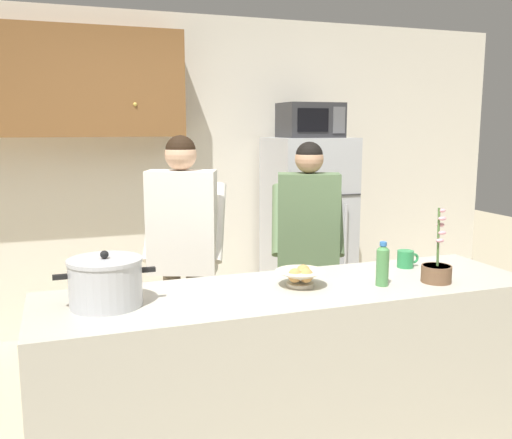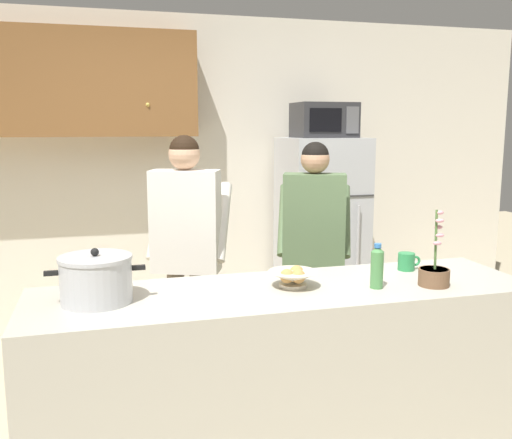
{
  "view_description": "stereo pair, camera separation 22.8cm",
  "coord_description": "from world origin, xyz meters",
  "px_view_note": "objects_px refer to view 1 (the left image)",
  "views": [
    {
      "loc": [
        -1.05,
        -2.43,
        1.7
      ],
      "look_at": [
        0.0,
        0.55,
        1.17
      ],
      "focal_mm": 39.46,
      "sensor_mm": 36.0,
      "label": 1
    },
    {
      "loc": [
        -0.83,
        -2.5,
        1.7
      ],
      "look_at": [
        0.0,
        0.55,
        1.17
      ],
      "focal_mm": 39.46,
      "sensor_mm": 36.0,
      "label": 2
    }
  ],
  "objects_px": {
    "cooking_pot": "(106,282)",
    "bottle_near_edge": "(383,264)",
    "person_by_sink": "(308,233)",
    "bread_bowl": "(300,277)",
    "refrigerator": "(307,233)",
    "person_near_pot": "(183,236)",
    "coffee_mug": "(406,259)",
    "microwave": "(310,120)",
    "potted_orchid": "(437,270)"
  },
  "relations": [
    {
      "from": "cooking_pot",
      "to": "bottle_near_edge",
      "type": "height_order",
      "value": "cooking_pot"
    },
    {
      "from": "bread_bowl",
      "to": "bottle_near_edge",
      "type": "xyz_separation_m",
      "value": [
        0.39,
        -0.12,
        0.06
      ]
    },
    {
      "from": "refrigerator",
      "to": "person_near_pot",
      "type": "xyz_separation_m",
      "value": [
        -1.27,
        -0.92,
        0.22
      ]
    },
    {
      "from": "refrigerator",
      "to": "potted_orchid",
      "type": "distance_m",
      "value": 2.02
    },
    {
      "from": "person_near_pot",
      "to": "bottle_near_edge",
      "type": "height_order",
      "value": "person_near_pot"
    },
    {
      "from": "person_near_pot",
      "to": "bread_bowl",
      "type": "distance_m",
      "value": 1.0
    },
    {
      "from": "person_near_pot",
      "to": "cooking_pot",
      "type": "xyz_separation_m",
      "value": [
        -0.54,
        -0.91,
        0.0
      ]
    },
    {
      "from": "person_by_sink",
      "to": "cooking_pot",
      "type": "xyz_separation_m",
      "value": [
        -1.38,
        -0.91,
        0.04
      ]
    },
    {
      "from": "refrigerator",
      "to": "cooking_pot",
      "type": "xyz_separation_m",
      "value": [
        -1.81,
        -1.83,
        0.22
      ]
    },
    {
      "from": "microwave",
      "to": "person_by_sink",
      "type": "bearing_deg",
      "value": -115.11
    },
    {
      "from": "refrigerator",
      "to": "bread_bowl",
      "type": "height_order",
      "value": "refrigerator"
    },
    {
      "from": "microwave",
      "to": "bottle_near_edge",
      "type": "bearing_deg",
      "value": -104.43
    },
    {
      "from": "bread_bowl",
      "to": "person_near_pot",
      "type": "bearing_deg",
      "value": 112.6
    },
    {
      "from": "cooking_pot",
      "to": "bottle_near_edge",
      "type": "relative_size",
      "value": 1.97
    },
    {
      "from": "refrigerator",
      "to": "person_near_pot",
      "type": "bearing_deg",
      "value": -144.09
    },
    {
      "from": "microwave",
      "to": "coffee_mug",
      "type": "height_order",
      "value": "microwave"
    },
    {
      "from": "microwave",
      "to": "refrigerator",
      "type": "bearing_deg",
      "value": 90.07
    },
    {
      "from": "bread_bowl",
      "to": "bottle_near_edge",
      "type": "bearing_deg",
      "value": -16.7
    },
    {
      "from": "bottle_near_edge",
      "to": "potted_orchid",
      "type": "height_order",
      "value": "potted_orchid"
    },
    {
      "from": "refrigerator",
      "to": "coffee_mug",
      "type": "relative_size",
      "value": 12.24
    },
    {
      "from": "person_near_pot",
      "to": "bottle_near_edge",
      "type": "distance_m",
      "value": 1.29
    },
    {
      "from": "bread_bowl",
      "to": "bottle_near_edge",
      "type": "height_order",
      "value": "bottle_near_edge"
    },
    {
      "from": "cooking_pot",
      "to": "bottle_near_edge",
      "type": "distance_m",
      "value": 1.31
    },
    {
      "from": "refrigerator",
      "to": "person_by_sink",
      "type": "distance_m",
      "value": 1.03
    },
    {
      "from": "potted_orchid",
      "to": "coffee_mug",
      "type": "bearing_deg",
      "value": 84.68
    },
    {
      "from": "person_by_sink",
      "to": "refrigerator",
      "type": "bearing_deg",
      "value": 65.41
    },
    {
      "from": "refrigerator",
      "to": "potted_orchid",
      "type": "relative_size",
      "value": 4.25
    },
    {
      "from": "microwave",
      "to": "bread_bowl",
      "type": "distance_m",
      "value": 2.17
    },
    {
      "from": "coffee_mug",
      "to": "person_by_sink",
      "type": "bearing_deg",
      "value": 107.73
    },
    {
      "from": "cooking_pot",
      "to": "person_by_sink",
      "type": "bearing_deg",
      "value": 33.27
    },
    {
      "from": "person_near_pot",
      "to": "coffee_mug",
      "type": "xyz_separation_m",
      "value": [
        1.09,
        -0.77,
        -0.06
      ]
    },
    {
      "from": "microwave",
      "to": "potted_orchid",
      "type": "relative_size",
      "value": 1.27
    },
    {
      "from": "bottle_near_edge",
      "to": "potted_orchid",
      "type": "relative_size",
      "value": 0.58
    },
    {
      "from": "microwave",
      "to": "potted_orchid",
      "type": "distance_m",
      "value": 2.13
    },
    {
      "from": "refrigerator",
      "to": "person_near_pot",
      "type": "height_order",
      "value": "person_near_pot"
    },
    {
      "from": "refrigerator",
      "to": "potted_orchid",
      "type": "bearing_deg",
      "value": -95.92
    },
    {
      "from": "person_near_pot",
      "to": "bread_bowl",
      "type": "height_order",
      "value": "person_near_pot"
    },
    {
      "from": "coffee_mug",
      "to": "bottle_near_edge",
      "type": "bearing_deg",
      "value": -139.91
    },
    {
      "from": "cooking_pot",
      "to": "coffee_mug",
      "type": "bearing_deg",
      "value": 4.97
    },
    {
      "from": "person_by_sink",
      "to": "bread_bowl",
      "type": "distance_m",
      "value": 1.03
    },
    {
      "from": "refrigerator",
      "to": "person_by_sink",
      "type": "relative_size",
      "value": 1.0
    },
    {
      "from": "person_near_pot",
      "to": "bread_bowl",
      "type": "xyz_separation_m",
      "value": [
        0.38,
        -0.92,
        -0.05
      ]
    },
    {
      "from": "refrigerator",
      "to": "bread_bowl",
      "type": "relative_size",
      "value": 6.6
    },
    {
      "from": "coffee_mug",
      "to": "potted_orchid",
      "type": "bearing_deg",
      "value": -95.32
    },
    {
      "from": "bottle_near_edge",
      "to": "microwave",
      "type": "bearing_deg",
      "value": 75.57
    },
    {
      "from": "potted_orchid",
      "to": "bread_bowl",
      "type": "bearing_deg",
      "value": 167.26
    },
    {
      "from": "refrigerator",
      "to": "bread_bowl",
      "type": "xyz_separation_m",
      "value": [
        -0.89,
        -1.84,
        0.17
      ]
    },
    {
      "from": "refrigerator",
      "to": "coffee_mug",
      "type": "distance_m",
      "value": 1.71
    },
    {
      "from": "person_by_sink",
      "to": "bread_bowl",
      "type": "height_order",
      "value": "person_by_sink"
    },
    {
      "from": "refrigerator",
      "to": "bread_bowl",
      "type": "distance_m",
      "value": 2.05
    }
  ]
}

